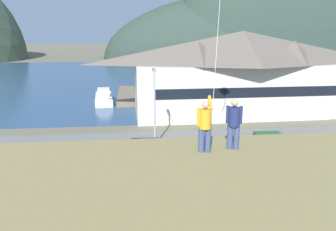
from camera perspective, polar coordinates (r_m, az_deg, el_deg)
The scene contains 15 objects.
ground_plane at distance 19.99m, azimuth -0.91°, elevation -15.42°, with size 600.00×600.00×0.00m, color #66604C.
parking_lot_pad at distance 24.44m, azimuth -2.02°, elevation -9.61°, with size 40.00×20.00×0.10m, color slate.
bay_water at distance 78.00m, azimuth -5.07°, elevation 6.59°, with size 360.00×84.00×0.03m, color navy.
far_hill_center_saddle at distance 146.41m, azimuth 18.01°, elevation 9.34°, with size 139.91×52.86×53.67m, color #2D3D33.
far_hill_far_shoulder at distance 142.97m, azimuth 20.44°, elevation 9.06°, with size 101.74×44.77×84.26m, color #2D3D33.
harbor_lodge at distance 41.71m, azimuth 12.37°, elevation 7.36°, with size 27.17×9.78×10.00m.
wharf_dock at distance 52.73m, azimuth -6.69°, elevation 3.45°, with size 3.20×14.61×0.70m.
moored_boat_wharfside at distance 49.03m, azimuth -10.82°, elevation 2.95°, with size 2.93×7.49×2.16m.
parked_car_front_row_red at distance 18.85m, azimuth -8.32°, elevation -13.83°, with size 4.23×2.11×1.82m.
parked_car_mid_row_far at distance 21.13m, azimuth 3.95°, elevation -10.53°, with size 4.31×2.27×1.82m.
parked_car_back_row_right at distance 28.37m, azimuth 16.51°, elevation -4.63°, with size 4.23×2.10×1.82m.
parked_car_front_row_silver at distance 25.53m, azimuth -3.66°, elevation -6.13°, with size 4.27×2.19×1.82m.
parking_light_pole at distance 28.58m, azimuth -2.30°, elevation 2.19°, with size 0.24×0.78×6.75m.
person_kite_flyer at distance 11.14m, azimuth 6.28°, elevation -1.52°, with size 0.55×0.65×1.86m.
person_companion at distance 11.58m, azimuth 11.09°, elevation -1.19°, with size 0.53×0.40×1.74m.
Camera 1 is at (-1.60, -17.37, 9.77)m, focal length 35.98 mm.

